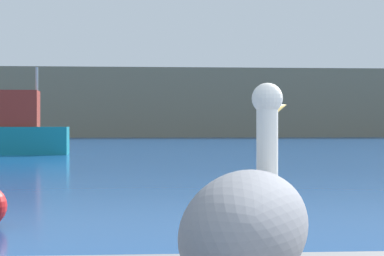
{
  "coord_description": "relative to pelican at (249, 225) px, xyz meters",
  "views": [
    {
      "loc": [
        -1.86,
        -2.15,
        1.33
      ],
      "look_at": [
        -0.64,
        14.95,
        1.27
      ],
      "focal_mm": 62.81,
      "sensor_mm": 36.0,
      "label": 1
    }
  ],
  "objects": [
    {
      "name": "hillside_backdrop",
      "position": [
        1.47,
        77.7,
        2.91
      ],
      "size": [
        140.0,
        12.86,
        7.76
      ],
      "primitive_type": "cube",
      "color": "#7F755B",
      "rests_on": "ground"
    },
    {
      "name": "pelican",
      "position": [
        0.0,
        0.0,
        0.0
      ],
      "size": [
        0.77,
        1.28,
        0.89
      ],
      "rotation": [
        0.0,
        0.0,
        1.18
      ],
      "color": "slate",
      "rests_on": "pier_dock"
    }
  ]
}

